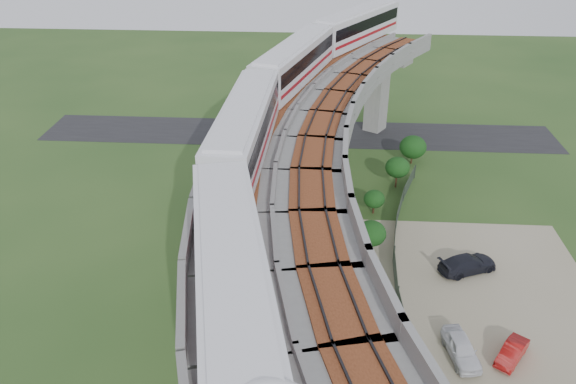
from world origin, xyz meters
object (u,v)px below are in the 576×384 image
at_px(car_red, 512,352).
at_px(car_white, 461,348).
at_px(car_dark, 468,264).
at_px(metro_train, 298,95).

bearing_deg(car_red, car_white, -143.86).
distance_m(car_white, car_red, 3.14).
bearing_deg(car_dark, metro_train, 48.25).
distance_m(metro_train, car_white, 20.83).
relative_size(car_red, car_dark, 0.70).
height_order(metro_train, car_red, metro_train).
bearing_deg(car_red, metro_train, 172.63).
height_order(metro_train, car_dark, metro_train).
bearing_deg(car_white, car_red, -9.84).
xyz_separation_m(car_white, car_red, (3.14, -0.00, -0.13)).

